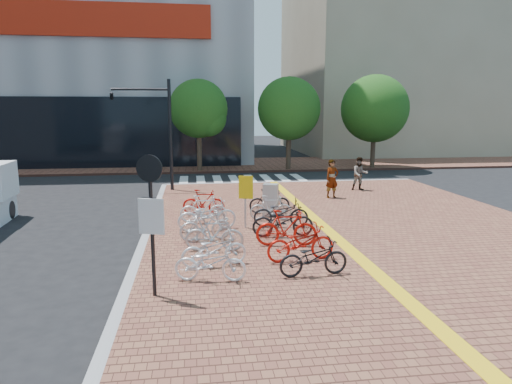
{
  "coord_description": "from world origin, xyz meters",
  "views": [
    {
      "loc": [
        -2.42,
        -12.8,
        4.13
      ],
      "look_at": [
        -0.27,
        2.68,
        1.3
      ],
      "focal_mm": 32.0,
      "sensor_mm": 36.0,
      "label": 1
    }
  ],
  "objects": [
    {
      "name": "yellow_sign",
      "position": [
        -0.7,
        2.22,
        1.39
      ],
      "size": [
        0.48,
        0.19,
        1.79
      ],
      "color": "#B7B7BC",
      "rests_on": "sidewalk"
    },
    {
      "name": "sidewalk",
      "position": [
        3.0,
        -5.0,
        0.07
      ],
      "size": [
        14.0,
        34.0,
        0.15
      ],
      "primitive_type": "cube",
      "color": "brown",
      "rests_on": "ground"
    },
    {
      "name": "bike_10",
      "position": [
        0.35,
        0.98,
        0.66
      ],
      "size": [
        1.98,
        0.78,
        1.02
      ],
      "primitive_type": "imported",
      "rotation": [
        0.0,
        0.0,
        1.52
      ],
      "color": "black",
      "rests_on": "sidewalk"
    },
    {
      "name": "bike_7",
      "position": [
        0.41,
        -2.53,
        0.6
      ],
      "size": [
        1.76,
        0.75,
        0.9
      ],
      "primitive_type": "imported",
      "rotation": [
        0.0,
        0.0,
        1.66
      ],
      "color": "black",
      "rests_on": "sidewalk"
    },
    {
      "name": "kerb_north",
      "position": [
        3.0,
        12.0,
        0.08
      ],
      "size": [
        14.0,
        0.25,
        0.15
      ],
      "primitive_type": "cube",
      "color": "gray",
      "rests_on": "ground"
    },
    {
      "name": "pedestrian_a",
      "position": [
        3.84,
        7.06,
        1.03
      ],
      "size": [
        0.72,
        0.56,
        1.76
      ],
      "primitive_type": "imported",
      "rotation": [
        0.0,
        0.0,
        0.25
      ],
      "color": "gray",
      "rests_on": "sidewalk"
    },
    {
      "name": "bike_5",
      "position": [
        -2.1,
        3.12,
        0.65
      ],
      "size": [
        1.66,
        0.47,
        1.0
      ],
      "primitive_type": "imported",
      "rotation": [
        0.0,
        0.0,
        1.57
      ],
      "color": "white",
      "rests_on": "sidewalk"
    },
    {
      "name": "traffic_light_pole",
      "position": [
        -4.76,
        10.25,
        3.91
      ],
      "size": [
        2.92,
        1.13,
        5.45
      ],
      "color": "black",
      "rests_on": "sidewalk"
    },
    {
      "name": "bike_11",
      "position": [
        0.53,
        2.21,
        0.64
      ],
      "size": [
        1.96,
        0.94,
        0.99
      ],
      "primitive_type": "imported",
      "rotation": [
        0.0,
        0.0,
        1.41
      ],
      "color": "black",
      "rests_on": "sidewalk"
    },
    {
      "name": "bike_1",
      "position": [
        -1.95,
        -1.52,
        0.6
      ],
      "size": [
        1.79,
        0.89,
        0.9
      ],
      "primitive_type": "imported",
      "rotation": [
        0.0,
        0.0,
        1.75
      ],
      "color": "white",
      "rests_on": "sidewalk"
    },
    {
      "name": "bike_13",
      "position": [
        0.49,
        4.32,
        0.63
      ],
      "size": [
        1.61,
        0.52,
        0.95
      ],
      "primitive_type": "imported",
      "rotation": [
        0.0,
        0.0,
        1.53
      ],
      "color": "black",
      "rests_on": "sidewalk"
    },
    {
      "name": "bike_8",
      "position": [
        0.36,
        -1.4,
        0.64
      ],
      "size": [
        1.94,
        0.9,
        0.98
      ],
      "primitive_type": "imported",
      "rotation": [
        0.0,
        0.0,
        1.7
      ],
      "color": "red",
      "rests_on": "sidewalk"
    },
    {
      "name": "bike_6",
      "position": [
        -2.06,
        4.46,
        0.64
      ],
      "size": [
        1.67,
        0.7,
        0.97
      ],
      "primitive_type": "imported",
      "rotation": [
        0.0,
        0.0,
        1.42
      ],
      "color": "#B5120C",
      "rests_on": "sidewalk"
    },
    {
      "name": "tactile_strip",
      "position": [
        2.0,
        -5.0,
        0.16
      ],
      "size": [
        0.4,
        34.0,
        0.01
      ],
      "primitive_type": "cube",
      "color": "yellow",
      "rests_on": "sidewalk"
    },
    {
      "name": "building_beige",
      "position": [
        18.0,
        32.0,
        9.0
      ],
      "size": [
        20.0,
        18.0,
        18.0
      ],
      "primitive_type": "cube",
      "color": "gray",
      "rests_on": "ground"
    },
    {
      "name": "bike_9",
      "position": [
        0.26,
        -0.02,
        0.69
      ],
      "size": [
        1.86,
        0.77,
        1.09
      ],
      "primitive_type": "imported",
      "rotation": [
        0.0,
        0.0,
        1.42
      ],
      "color": "red",
      "rests_on": "sidewalk"
    },
    {
      "name": "bike_2",
      "position": [
        -1.88,
        -0.26,
        0.65
      ],
      "size": [
        1.73,
        0.73,
        1.0
      ],
      "primitive_type": "imported",
      "rotation": [
        0.0,
        0.0,
        1.41
      ],
      "color": "#AFAFB4",
      "rests_on": "sidewalk"
    },
    {
      "name": "bike_0",
      "position": [
        -2.08,
        -2.55,
        0.59
      ],
      "size": [
        1.76,
        0.88,
        0.89
      ],
      "primitive_type": "imported",
      "rotation": [
        0.0,
        0.0,
        1.39
      ],
      "color": "white",
      "rests_on": "sidewalk"
    },
    {
      "name": "kerb_west",
      "position": [
        -4.0,
        -5.0,
        0.08
      ],
      "size": [
        0.25,
        34.0,
        0.15
      ],
      "primitive_type": "cube",
      "color": "gray",
      "rests_on": "ground"
    },
    {
      "name": "street_trees",
      "position": [
        5.04,
        17.45,
        4.1
      ],
      "size": [
        16.2,
        4.6,
        6.35
      ],
      "color": "#38281E",
      "rests_on": "far_sidewalk"
    },
    {
      "name": "crosswalk",
      "position": [
        0.5,
        14.0,
        0.01
      ],
      "size": [
        7.5,
        4.0,
        0.01
      ],
      "color": "silver",
      "rests_on": "ground"
    },
    {
      "name": "bike_4",
      "position": [
        -2.0,
        2.09,
        0.67
      ],
      "size": [
        2.07,
        1.03,
        1.04
      ],
      "primitive_type": "imported",
      "rotation": [
        0.0,
        0.0,
        1.75
      ],
      "color": "white",
      "rests_on": "sidewalk"
    },
    {
      "name": "notice_sign",
      "position": [
        -3.32,
        -3.27,
        2.09
      ],
      "size": [
        0.55,
        0.22,
        3.08
      ],
      "color": "black",
      "rests_on": "sidewalk"
    },
    {
      "name": "bike_12",
      "position": [
        0.34,
        3.15,
        0.61
      ],
      "size": [
        1.57,
        0.56,
        0.93
      ],
      "primitive_type": "imported",
      "rotation": [
        0.0,
        0.0,
        1.49
      ],
      "color": "silver",
      "rests_on": "sidewalk"
    },
    {
      "name": "bike_3",
      "position": [
        -2.1,
        0.86,
        0.63
      ],
      "size": [
        1.66,
        0.71,
        0.96
      ],
      "primitive_type": "imported",
      "rotation": [
        0.0,
        0.0,
        1.73
      ],
      "color": "#B9B9BE",
      "rests_on": "sidewalk"
    },
    {
      "name": "pedestrian_b",
      "position": [
        5.82,
        8.83,
        0.98
      ],
      "size": [
        0.85,
        0.69,
        1.65
      ],
      "primitive_type": "imported",
      "rotation": [
        0.0,
        0.0,
        -0.08
      ],
      "color": "#515567",
      "rests_on": "sidewalk"
    },
    {
      "name": "utility_box",
      "position": [
        0.46,
        3.93,
        0.76
      ],
      "size": [
        0.66,
        0.56,
        1.22
      ],
      "primitive_type": "cube",
      "rotation": [
        0.0,
        0.0,
        -0.32
      ],
      "color": "#B5B5BA",
      "rests_on": "sidewalk"
    },
    {
      "name": "ground",
      "position": [
        0.0,
        0.0,
        0.0
      ],
      "size": [
        120.0,
        120.0,
        0.0
      ],
      "primitive_type": "plane",
      "color": "black",
      "rests_on": "ground"
    },
    {
      "name": "far_sidewalk",
      "position": [
        0.0,
        21.0,
        0.07
      ],
      "size": [
        70.0,
        8.0,
        0.15
      ],
      "primitive_type": "cube",
      "color": "brown",
      "rests_on": "ground"
    }
  ]
}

